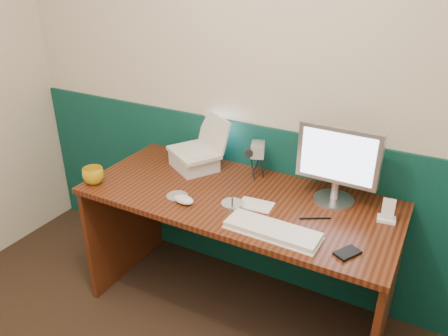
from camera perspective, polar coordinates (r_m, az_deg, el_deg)
The scene contains 18 objects.
back_wall at distance 2.33m, azimuth 7.62°, elevation 10.87°, with size 3.50×0.04×2.50m, color beige.
wainscot at distance 2.61m, azimuth 6.56°, elevation -5.28°, with size 3.48×0.02×1.00m, color #073129.
desk at distance 2.43m, azimuth 1.72°, elevation -11.33°, with size 1.60×0.70×0.75m, color #361309.
laptop_riser at distance 2.50m, azimuth -3.95°, elevation 0.92°, with size 0.25×0.21×0.09m, color silver.
laptop at distance 2.43m, azimuth -4.06°, elevation 4.35°, with size 0.28×0.22×0.24m, color silver, non-canonical shape.
monitor at distance 2.15m, azimuth 14.65°, elevation 0.26°, with size 0.39×0.11×0.39m, color #BBBBC0, non-canonical shape.
keyboard at distance 1.94m, azimuth 6.33°, elevation -8.16°, with size 0.42×0.14×0.02m, color white.
mouse_right at distance 1.92m, azimuth 10.56°, elevation -8.71°, with size 0.10×0.06×0.03m, color white.
mouse_left at distance 2.16m, azimuth -5.27°, elevation -4.13°, with size 0.11×0.07×0.04m, color silver.
mug at distance 2.42m, azimuth -16.70°, elevation -0.96°, with size 0.11×0.11×0.09m, color gold.
camcorder at distance 2.37m, azimuth 4.37°, elevation 0.71°, with size 0.08×0.12×0.18m, color #B9B9BE, non-canonical shape.
cd_spindle at distance 2.12m, azimuth 1.09°, elevation -4.83°, with size 0.11×0.11×0.02m, color silver.
cd_loose_a at distance 2.23m, azimuth -6.13°, elevation -3.60°, with size 0.11×0.11×0.00m, color silver.
pen at distance 2.07m, azimuth 11.79°, elevation -6.43°, with size 0.01×0.01×0.15m, color black.
papers at distance 2.14m, azimuth 4.15°, elevation -4.82°, with size 0.17×0.11×0.00m, color silver.
dock at distance 2.15m, azimuth 20.44°, elevation -6.28°, with size 0.08×0.06×0.02m, color white.
music_player at distance 2.12m, azimuth 20.67°, elevation -5.00°, with size 0.06×0.01×0.10m, color white.
pda at distance 1.88m, azimuth 15.82°, elevation -10.63°, with size 0.06×0.11×0.01m, color black.
Camera 1 is at (0.80, -0.35, 1.85)m, focal length 35.00 mm.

